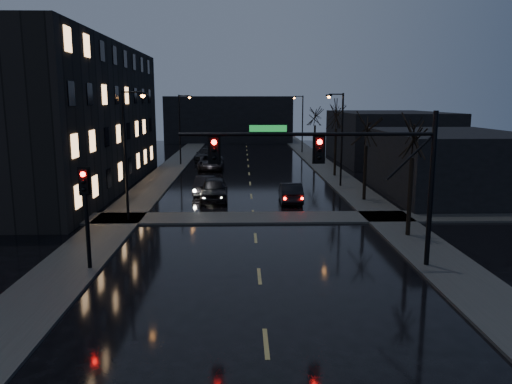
{
  "coord_description": "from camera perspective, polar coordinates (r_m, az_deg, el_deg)",
  "views": [
    {
      "loc": [
        -0.72,
        -12.35,
        7.46
      ],
      "look_at": [
        -0.07,
        10.58,
        3.2
      ],
      "focal_mm": 35.0,
      "sensor_mm": 36.0,
      "label": 1
    }
  ],
  "objects": [
    {
      "name": "far_block",
      "position": [
        90.44,
        -3.09,
        8.32
      ],
      "size": [
        22.0,
        10.0,
        8.0
      ],
      "primitive_type": "cube",
      "color": "black",
      "rests_on": "ground"
    },
    {
      "name": "oncoming_car_d",
      "position": [
        61.73,
        -5.69,
        4.28
      ],
      "size": [
        2.89,
        5.76,
        1.61
      ],
      "primitive_type": "imported",
      "rotation": [
        0.0,
        0.0,
        -0.12
      ],
      "color": "black",
      "rests_on": "ground"
    },
    {
      "name": "lead_car",
      "position": [
        36.81,
        3.96,
        -0.03
      ],
      "size": [
        1.63,
        4.5,
        1.47
      ],
      "primitive_type": "imported",
      "rotation": [
        0.0,
        0.0,
        3.13
      ],
      "color": "black",
      "rests_on": "ground"
    },
    {
      "name": "oncoming_car_a",
      "position": [
        37.48,
        -4.81,
        0.34
      ],
      "size": [
        2.17,
        5.09,
        1.72
      ],
      "primitive_type": "imported",
      "rotation": [
        0.0,
        0.0,
        0.03
      ],
      "color": "black",
      "rests_on": "ground"
    },
    {
      "name": "streetlight_l_far",
      "position": [
        57.82,
        -8.51,
        7.75
      ],
      "size": [
        1.53,
        0.28,
        8.0
      ],
      "color": "black",
      "rests_on": "ground"
    },
    {
      "name": "oncoming_car_c",
      "position": [
        54.29,
        -5.16,
        3.43
      ],
      "size": [
        2.73,
        5.77,
        1.59
      ],
      "primitive_type": "imported",
      "rotation": [
        0.0,
        0.0,
        0.02
      ],
      "color": "black",
      "rests_on": "ground"
    },
    {
      "name": "commercial_right_near",
      "position": [
        41.93,
        21.18,
        3.02
      ],
      "size": [
        10.0,
        14.0,
        5.0
      ],
      "primitive_type": "cube",
      "color": "black",
      "rests_on": "ground"
    },
    {
      "name": "tree_mid_b",
      "position": [
        49.21,
        9.19,
        9.4
      ],
      "size": [
        3.74,
        3.74,
        8.59
      ],
      "color": "black",
      "rests_on": "ground"
    },
    {
      "name": "commercial_right_far",
      "position": [
        63.05,
        14.79,
        6.12
      ],
      "size": [
        12.0,
        18.0,
        6.0
      ],
      "primitive_type": "cube",
      "color": "black",
      "rests_on": "ground"
    },
    {
      "name": "sidewalk_cross",
      "position": [
        31.73,
        -0.28,
        -2.97
      ],
      "size": [
        40.0,
        3.0,
        0.12
      ],
      "primitive_type": "cube",
      "color": "#2D2D2B",
      "rests_on": "ground"
    },
    {
      "name": "oncoming_car_b",
      "position": [
        40.22,
        -5.9,
        0.78
      ],
      "size": [
        1.67,
        4.26,
        1.38
      ],
      "primitive_type": "imported",
      "rotation": [
        0.0,
        0.0,
        -0.05
      ],
      "color": "black",
      "rests_on": "ground"
    },
    {
      "name": "streetlight_r_far",
      "position": [
        70.89,
        5.16,
        8.31
      ],
      "size": [
        1.53,
        0.28,
        8.0
      ],
      "color": "black",
      "rests_on": "ground"
    },
    {
      "name": "sidewalk_right",
      "position": [
        48.8,
        9.3,
        1.66
      ],
      "size": [
        3.0,
        140.0,
        0.12
      ],
      "primitive_type": "cube",
      "color": "#2D2D2B",
      "rests_on": "ground"
    },
    {
      "name": "sidewalk_left",
      "position": [
        48.55,
        -10.82,
        1.57
      ],
      "size": [
        3.0,
        140.0,
        0.12
      ],
      "primitive_type": "cube",
      "color": "#2D2D2B",
      "rests_on": "ground"
    },
    {
      "name": "signal_pole_left",
      "position": [
        22.83,
        -18.87,
        -1.29
      ],
      "size": [
        0.35,
        0.41,
        4.53
      ],
      "color": "black",
      "rests_on": "ground"
    },
    {
      "name": "ground",
      "position": [
        14.45,
        1.56,
        -20.58
      ],
      "size": [
        160.0,
        160.0,
        0.0
      ],
      "primitive_type": "plane",
      "color": "black",
      "rests_on": "ground"
    },
    {
      "name": "streetlight_r_mid",
      "position": [
        43.24,
        9.52,
        6.82
      ],
      "size": [
        1.53,
        0.28,
        8.0
      ],
      "color": "black",
      "rests_on": "ground"
    },
    {
      "name": "streetlight_l_near",
      "position": [
        31.23,
        -14.37,
        5.26
      ],
      "size": [
        1.53,
        0.28,
        8.0
      ],
      "color": "black",
      "rests_on": "ground"
    },
    {
      "name": "tree_near",
      "position": [
        27.91,
        17.61,
        7.48
      ],
      "size": [
        3.52,
        3.52,
        8.08
      ],
      "color": "black",
      "rests_on": "ground"
    },
    {
      "name": "tree_far",
      "position": [
        63.03,
        6.79,
        9.18
      ],
      "size": [
        3.43,
        3.43,
        7.88
      ],
      "color": "black",
      "rests_on": "ground"
    },
    {
      "name": "apartment_block",
      "position": [
        45.22,
        -22.26,
        7.9
      ],
      "size": [
        12.0,
        30.0,
        12.0
      ],
      "primitive_type": "cube",
      "color": "black",
      "rests_on": "ground"
    },
    {
      "name": "tree_mid_a",
      "position": [
        37.51,
        12.57,
        7.78
      ],
      "size": [
        3.3,
        3.3,
        7.58
      ],
      "color": "black",
      "rests_on": "ground"
    },
    {
      "name": "signal_mast",
      "position": [
        21.98,
        10.4,
        3.57
      ],
      "size": [
        11.11,
        0.41,
        7.0
      ],
      "color": "black",
      "rests_on": "ground"
    }
  ]
}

